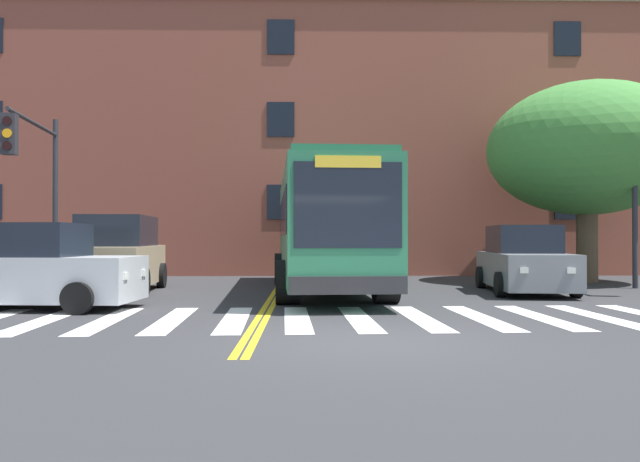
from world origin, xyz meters
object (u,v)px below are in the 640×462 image
at_px(car_grey_far_lane, 524,262).
at_px(traffic_light_far_corner, 37,168).
at_px(street_tree_curbside_large, 587,150).
at_px(car_tan_near_lane, 118,256).
at_px(car_silver_cross_street, 35,270).
at_px(car_black_behind_bus, 293,253).
at_px(city_bus, 324,226).

height_order(car_grey_far_lane, traffic_light_far_corner, traffic_light_far_corner).
height_order(traffic_light_far_corner, street_tree_curbside_large, street_tree_curbside_large).
bearing_deg(street_tree_curbside_large, car_tan_near_lane, -166.88).
height_order(car_grey_far_lane, car_silver_cross_street, car_grey_far_lane).
bearing_deg(traffic_light_far_corner, street_tree_curbside_large, 12.98).
bearing_deg(street_tree_curbside_large, car_black_behind_bus, 146.31).
xyz_separation_m(city_bus, car_black_behind_bus, (-1.17, 10.17, -1.05)).
distance_m(car_tan_near_lane, traffic_light_far_corner, 3.25).
bearing_deg(traffic_light_far_corner, car_black_behind_bus, 57.86).
relative_size(city_bus, car_tan_near_lane, 2.42).
bearing_deg(car_grey_far_lane, street_tree_curbside_large, 47.23).
xyz_separation_m(city_bus, car_tan_near_lane, (-5.86, -0.21, -0.86)).
bearing_deg(car_black_behind_bus, traffic_light_far_corner, -122.14).
height_order(car_tan_near_lane, traffic_light_far_corner, traffic_light_far_corner).
bearing_deg(traffic_light_far_corner, car_grey_far_lane, 0.53).
xyz_separation_m(car_tan_near_lane, traffic_light_far_corner, (-2.11, -0.45, 2.43)).
xyz_separation_m(traffic_light_far_corner, street_tree_curbside_large, (17.12, 3.95, 1.13)).
xyz_separation_m(car_black_behind_bus, car_silver_cross_street, (-5.22, -14.57, 0.00)).
bearing_deg(car_tan_near_lane, city_bus, 2.03).
xyz_separation_m(car_grey_far_lane, car_silver_cross_street, (-12.00, -3.87, -0.01)).
height_order(car_black_behind_bus, traffic_light_far_corner, traffic_light_far_corner).
bearing_deg(car_black_behind_bus, car_grey_far_lane, -57.63).
bearing_deg(city_bus, traffic_light_far_corner, -175.30).
bearing_deg(car_silver_cross_street, car_tan_near_lane, 82.91).
relative_size(car_grey_far_lane, car_black_behind_bus, 1.21).
distance_m(traffic_light_far_corner, street_tree_curbside_large, 17.60).
bearing_deg(car_black_behind_bus, street_tree_curbside_large, -33.69).
xyz_separation_m(car_black_behind_bus, traffic_light_far_corner, (-6.80, -10.82, 2.62)).
xyz_separation_m(city_bus, car_silver_cross_street, (-6.38, -4.40, -1.04)).
bearing_deg(city_bus, car_tan_near_lane, -177.97).
height_order(city_bus, car_black_behind_bus, city_bus).
bearing_deg(car_tan_near_lane, traffic_light_far_corner, -167.99).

